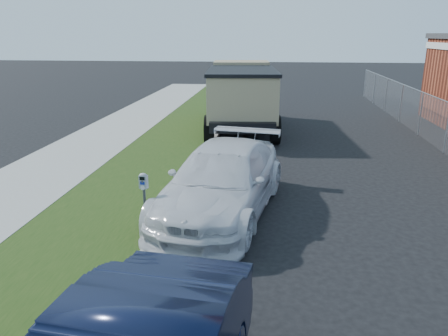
# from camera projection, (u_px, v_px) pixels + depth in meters

# --- Properties ---
(ground) EXTENTS (120.00, 120.00, 0.00)m
(ground) POSITION_uv_depth(u_px,v_px,m) (280.00, 225.00, 9.89)
(ground) COLOR black
(ground) RESTS_ON ground
(streetside) EXTENTS (6.12, 50.00, 0.15)m
(streetside) POSITION_uv_depth(u_px,v_px,m) (82.00, 184.00, 12.35)
(streetside) COLOR gray
(streetside) RESTS_ON ground
(parking_meter) EXTENTS (0.19, 0.14, 1.28)m
(parking_meter) POSITION_uv_depth(u_px,v_px,m) (144.00, 189.00, 9.11)
(parking_meter) COLOR #3F4247
(parking_meter) RESTS_ON ground
(white_wagon) EXTENTS (3.15, 5.84, 1.61)m
(white_wagon) POSITION_uv_depth(u_px,v_px,m) (222.00, 180.00, 10.41)
(white_wagon) COLOR silver
(white_wagon) RESTS_ON ground
(dump_truck) EXTENTS (3.46, 7.53, 2.87)m
(dump_truck) POSITION_uv_depth(u_px,v_px,m) (242.00, 93.00, 19.55)
(dump_truck) COLOR black
(dump_truck) RESTS_ON ground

